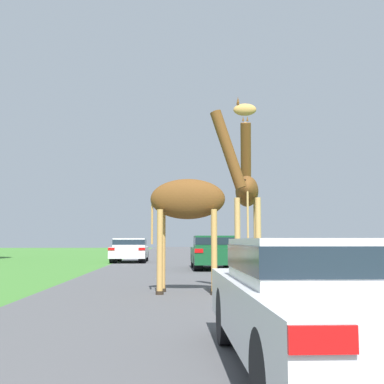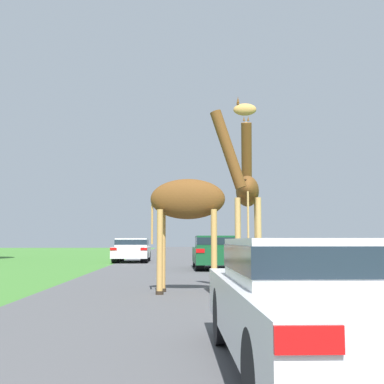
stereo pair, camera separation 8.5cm
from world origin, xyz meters
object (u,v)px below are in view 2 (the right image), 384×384
at_px(giraffe_companion, 247,193).
at_px(car_queue_right, 215,251).
at_px(giraffe_near_road, 193,198).
at_px(car_queue_left, 132,249).
at_px(car_lead_maroon, 325,299).

bearing_deg(giraffe_companion, car_queue_right, 99.97).
height_order(giraffe_near_road, car_queue_right, giraffe_near_road).
bearing_deg(car_queue_left, giraffe_companion, -72.41).
relative_size(giraffe_companion, car_lead_maroon, 1.14).
bearing_deg(giraffe_near_road, car_queue_left, -165.08).
distance_m(car_lead_maroon, car_queue_right, 16.62).
distance_m(giraffe_near_road, car_lead_maroon, 7.18).
xyz_separation_m(giraffe_near_road, giraffe_companion, (1.62, 2.01, 0.32)).
distance_m(giraffe_companion, car_lead_maroon, 9.16).
bearing_deg(car_queue_left, giraffe_near_road, -79.83).
height_order(giraffe_companion, car_queue_left, giraffe_companion).
bearing_deg(giraffe_near_road, car_lead_maroon, 13.09).
height_order(giraffe_companion, car_queue_right, giraffe_companion).
height_order(car_lead_maroon, car_queue_right, car_queue_right).
height_order(giraffe_companion, car_lead_maroon, giraffe_companion).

